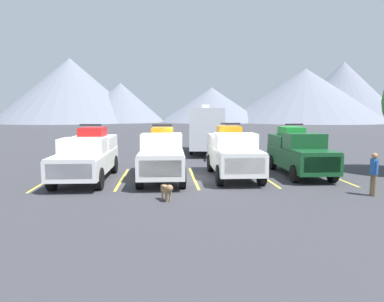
{
  "coord_description": "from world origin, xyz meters",
  "views": [
    {
      "loc": [
        -1.43,
        -17.03,
        3.3
      ],
      "look_at": [
        0.0,
        1.11,
        1.2
      ],
      "focal_mm": 33.37,
      "sensor_mm": 36.0,
      "label": 1
    }
  ],
  "objects_px": {
    "pickup_truck_a": "(88,155)",
    "pickup_truck_c": "(233,152)",
    "pickup_truck_b": "(162,154)",
    "person_a": "(374,171)",
    "camper_trailer_a": "(206,128)",
    "dog": "(167,190)",
    "pickup_truck_d": "(299,152)"
  },
  "relations": [
    {
      "from": "person_a",
      "to": "pickup_truck_a",
      "type": "bearing_deg",
      "value": 160.11
    },
    {
      "from": "pickup_truck_d",
      "to": "camper_trailer_a",
      "type": "relative_size",
      "value": 0.66
    },
    {
      "from": "pickup_truck_a",
      "to": "pickup_truck_b",
      "type": "distance_m",
      "value": 3.52
    },
    {
      "from": "pickup_truck_b",
      "to": "person_a",
      "type": "bearing_deg",
      "value": -27.04
    },
    {
      "from": "pickup_truck_d",
      "to": "person_a",
      "type": "relative_size",
      "value": 3.2
    },
    {
      "from": "camper_trailer_a",
      "to": "pickup_truck_a",
      "type": "bearing_deg",
      "value": -124.59
    },
    {
      "from": "person_a",
      "to": "camper_trailer_a",
      "type": "bearing_deg",
      "value": 108.97
    },
    {
      "from": "camper_trailer_a",
      "to": "dog",
      "type": "height_order",
      "value": "camper_trailer_a"
    },
    {
      "from": "pickup_truck_a",
      "to": "pickup_truck_c",
      "type": "bearing_deg",
      "value": 0.74
    },
    {
      "from": "dog",
      "to": "person_a",
      "type": "bearing_deg",
      "value": 1.52
    },
    {
      "from": "pickup_truck_a",
      "to": "dog",
      "type": "relative_size",
      "value": 7.65
    },
    {
      "from": "pickup_truck_b",
      "to": "pickup_truck_c",
      "type": "relative_size",
      "value": 1.09
    },
    {
      "from": "dog",
      "to": "pickup_truck_c",
      "type": "bearing_deg",
      "value": 54.06
    },
    {
      "from": "pickup_truck_d",
      "to": "camper_trailer_a",
      "type": "xyz_separation_m",
      "value": [
        -3.68,
        9.37,
        0.79
      ]
    },
    {
      "from": "pickup_truck_a",
      "to": "pickup_truck_c",
      "type": "distance_m",
      "value": 6.99
    },
    {
      "from": "camper_trailer_a",
      "to": "person_a",
      "type": "relative_size",
      "value": 4.86
    },
    {
      "from": "pickup_truck_a",
      "to": "pickup_truck_d",
      "type": "relative_size",
      "value": 1.1
    },
    {
      "from": "person_a",
      "to": "dog",
      "type": "distance_m",
      "value": 7.93
    },
    {
      "from": "pickup_truck_d",
      "to": "pickup_truck_c",
      "type": "bearing_deg",
      "value": -173.47
    },
    {
      "from": "pickup_truck_c",
      "to": "camper_trailer_a",
      "type": "relative_size",
      "value": 0.66
    },
    {
      "from": "person_a",
      "to": "dog",
      "type": "relative_size",
      "value": 2.17
    },
    {
      "from": "pickup_truck_a",
      "to": "pickup_truck_c",
      "type": "height_order",
      "value": "pickup_truck_c"
    },
    {
      "from": "dog",
      "to": "camper_trailer_a",
      "type": "bearing_deg",
      "value": 77.84
    },
    {
      "from": "pickup_truck_a",
      "to": "camper_trailer_a",
      "type": "bearing_deg",
      "value": 55.41
    },
    {
      "from": "pickup_truck_c",
      "to": "pickup_truck_d",
      "type": "distance_m",
      "value": 3.51
    },
    {
      "from": "pickup_truck_b",
      "to": "camper_trailer_a",
      "type": "height_order",
      "value": "camper_trailer_a"
    },
    {
      "from": "pickup_truck_d",
      "to": "dog",
      "type": "bearing_deg",
      "value": -143.99
    },
    {
      "from": "pickup_truck_c",
      "to": "pickup_truck_d",
      "type": "height_order",
      "value": "pickup_truck_c"
    },
    {
      "from": "pickup_truck_c",
      "to": "camper_trailer_a",
      "type": "height_order",
      "value": "camper_trailer_a"
    },
    {
      "from": "person_a",
      "to": "dog",
      "type": "height_order",
      "value": "person_a"
    },
    {
      "from": "pickup_truck_a",
      "to": "dog",
      "type": "height_order",
      "value": "pickup_truck_a"
    },
    {
      "from": "pickup_truck_a",
      "to": "pickup_truck_c",
      "type": "xyz_separation_m",
      "value": [
        6.99,
        0.09,
        0.04
      ]
    }
  ]
}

